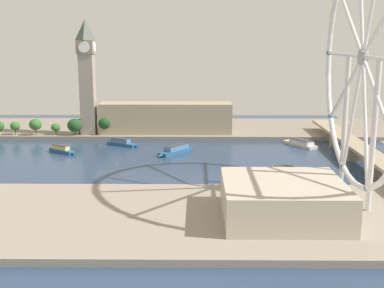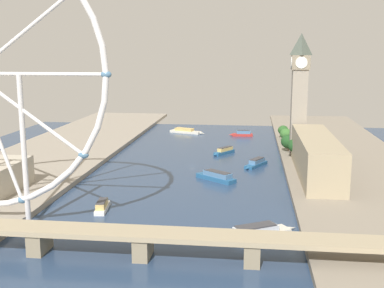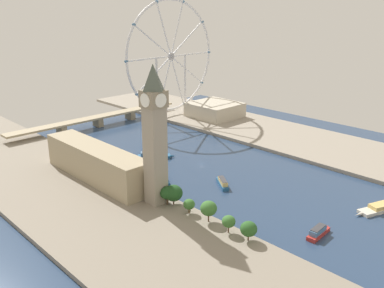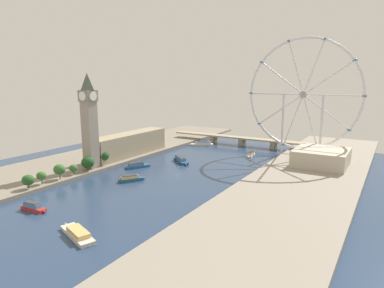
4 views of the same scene
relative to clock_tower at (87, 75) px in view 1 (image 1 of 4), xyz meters
name	(u,v)px [view 1 (image 1 of 4)]	position (x,y,z in m)	size (l,w,h in m)	color
ground_plane	(117,160)	(75.25, 33.76, -49.26)	(386.48, 386.48, 0.00)	navy
riverbank_left	(137,128)	(-32.99, 33.76, -47.76)	(90.00, 520.00, 3.00)	gray
riverbank_right	(77,217)	(183.49, 33.76, -47.76)	(90.00, 520.00, 3.00)	gray
clock_tower	(87,75)	(0.00, 0.00, 0.00)	(13.76, 13.76, 88.95)	gray
parliament_block	(166,118)	(-6.08, 60.77, -34.21)	(22.00, 105.53, 24.12)	tan
tree_row_embankment	(61,125)	(4.53, -21.55, -38.30)	(14.71, 93.78, 14.13)	#513823
ferris_wheel	(363,58)	(156.30, 162.00, 19.58)	(124.90, 3.20, 127.84)	silver
riverside_hall	(283,199)	(186.30, 122.68, -38.45)	(49.05, 50.75, 15.63)	#BCB29E
river_bridge	(358,148)	(75.25, 189.63, -40.93)	(198.48, 13.81, 10.74)	tan
tour_boat_0	(283,171)	(108.41, 136.11, -47.03)	(7.48, 22.35, 5.33)	white
tour_boat_1	(300,143)	(30.40, 161.94, -47.09)	(31.83, 21.50, 5.19)	beige
tour_boat_2	(122,143)	(30.53, 30.29, -47.04)	(16.61, 26.38, 5.45)	#235684
tour_boat_3	(62,150)	(55.12, -7.50, -46.93)	(16.82, 22.22, 5.55)	#235684
tour_boat_6	(175,150)	(55.64, 71.09, -46.76)	(28.33, 23.90, 5.90)	#235684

